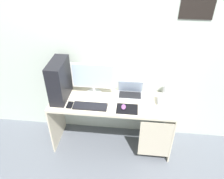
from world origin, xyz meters
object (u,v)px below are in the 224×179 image
(pc_tower, at_px, (59,80))
(laptop, at_px, (130,93))
(speaker, at_px, (167,90))
(monitor, at_px, (93,78))
(keyboard, at_px, (90,106))
(projector, at_px, (166,100))
(mouse_left, at_px, (124,107))
(cell_phone, at_px, (70,105))

(pc_tower, bearing_deg, laptop, 8.41)
(laptop, relative_size, speaker, 1.76)
(monitor, distance_m, speaker, 0.96)
(speaker, height_order, keyboard, speaker)
(pc_tower, relative_size, monitor, 0.94)
(monitor, distance_m, projector, 0.95)
(mouse_left, bearing_deg, keyboard, -177.21)
(speaker, distance_m, projector, 0.17)
(keyboard, bearing_deg, mouse_left, 2.79)
(laptop, distance_m, speaker, 0.47)
(projector, bearing_deg, keyboard, -169.69)
(speaker, height_order, cell_phone, speaker)
(pc_tower, bearing_deg, projector, 0.21)
(pc_tower, height_order, projector, pc_tower)
(speaker, relative_size, cell_phone, 1.43)
(projector, relative_size, cell_phone, 1.54)
(laptop, relative_size, mouse_left, 3.41)
(keyboard, xyz_separation_m, cell_phone, (-0.26, 0.01, -0.01))
(monitor, relative_size, laptop, 1.67)
(monitor, bearing_deg, pc_tower, -163.85)
(laptop, xyz_separation_m, mouse_left, (-0.07, -0.27, -0.02))
(laptop, height_order, projector, laptop)
(keyboard, height_order, mouse_left, mouse_left)
(pc_tower, xyz_separation_m, laptop, (0.88, 0.13, -0.21))
(projector, bearing_deg, laptop, 164.29)
(projector, bearing_deg, cell_phone, -172.23)
(mouse_left, height_order, cell_phone, mouse_left)
(pc_tower, distance_m, keyboard, 0.50)
(cell_phone, bearing_deg, monitor, 46.96)
(speaker, xyz_separation_m, projector, (-0.02, -0.16, -0.04))
(keyboard, height_order, cell_phone, keyboard)
(pc_tower, distance_m, projector, 1.35)
(speaker, bearing_deg, cell_phone, -165.05)
(cell_phone, bearing_deg, keyboard, -1.51)
(pc_tower, height_order, laptop, pc_tower)
(mouse_left, xyz_separation_m, cell_phone, (-0.67, -0.01, -0.02))
(monitor, relative_size, projector, 2.73)
(laptop, distance_m, mouse_left, 0.28)
(pc_tower, bearing_deg, cell_phone, -46.79)
(laptop, relative_size, projector, 1.64)
(mouse_left, distance_m, cell_phone, 0.67)
(pc_tower, distance_m, cell_phone, 0.33)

